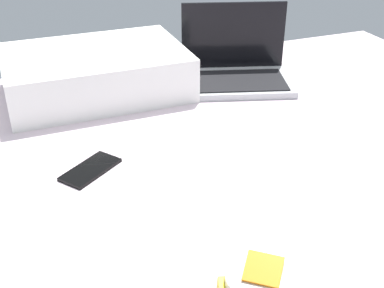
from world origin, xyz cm
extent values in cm
cube|color=silver|center=(0.00, 0.00, 9.00)|extent=(180.00, 140.00, 18.00)
cube|color=#B7BABC|center=(16.65, 37.57, 19.00)|extent=(38.36, 31.79, 2.00)
cube|color=black|center=(16.20, 36.14, 20.20)|extent=(32.75, 24.87, 0.40)
cube|color=black|center=(19.93, 48.07, 30.50)|extent=(31.80, 10.79, 21.00)
cube|color=orange|center=(-20.62, -47.17, 28.91)|extent=(7.42, 7.48, 4.49)
cube|color=black|center=(-35.65, 5.12, 18.40)|extent=(15.31, 13.77, 0.80)
cube|color=white|center=(-24.83, 48.00, 24.50)|extent=(52.00, 36.00, 13.00)
camera|label=1|loc=(-48.82, -91.86, 79.55)|focal=46.74mm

